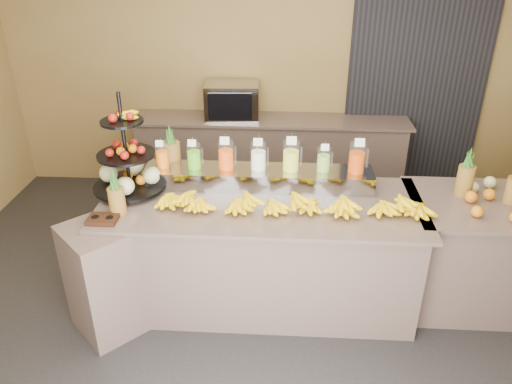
# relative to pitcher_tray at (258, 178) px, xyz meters

# --- Properties ---
(ground) EXTENTS (6.00, 6.00, 0.00)m
(ground) POSITION_rel_pitcher_tray_xyz_m (0.04, -0.58, -1.01)
(ground) COLOR black
(ground) RESTS_ON ground
(room_envelope) EXTENTS (6.04, 5.02, 2.82)m
(room_envelope) POSITION_rel_pitcher_tray_xyz_m (0.23, 0.21, 0.87)
(room_envelope) COLOR olive
(room_envelope) RESTS_ON ground
(buffet_counter) EXTENTS (2.75, 1.25, 0.93)m
(buffet_counter) POSITION_rel_pitcher_tray_xyz_m (-0.08, -0.32, -0.54)
(buffet_counter) COLOR gray
(buffet_counter) RESTS_ON ground
(right_counter) EXTENTS (1.08, 0.88, 0.93)m
(right_counter) POSITION_rel_pitcher_tray_xyz_m (1.74, -0.18, -0.54)
(right_counter) COLOR gray
(right_counter) RESTS_ON ground
(back_ledge) EXTENTS (3.10, 0.55, 0.93)m
(back_ledge) POSITION_rel_pitcher_tray_xyz_m (0.04, 1.67, -0.54)
(back_ledge) COLOR gray
(back_ledge) RESTS_ON ground
(pitcher_tray) EXTENTS (1.85, 0.30, 0.15)m
(pitcher_tray) POSITION_rel_pitcher_tray_xyz_m (0.00, 0.00, 0.00)
(pitcher_tray) COLOR gray
(pitcher_tray) RESTS_ON buffet_counter
(juice_pitcher_orange_a) EXTENTS (0.11, 0.11, 0.26)m
(juice_pitcher_orange_a) POSITION_rel_pitcher_tray_xyz_m (-0.78, -0.00, 0.16)
(juice_pitcher_orange_a) COLOR silver
(juice_pitcher_orange_a) RESTS_ON pitcher_tray
(juice_pitcher_green) EXTENTS (0.11, 0.12, 0.27)m
(juice_pitcher_green) POSITION_rel_pitcher_tray_xyz_m (-0.52, -0.00, 0.17)
(juice_pitcher_green) COLOR silver
(juice_pitcher_green) RESTS_ON pitcher_tray
(juice_pitcher_orange_b) EXTENTS (0.13, 0.13, 0.31)m
(juice_pitcher_orange_b) POSITION_rel_pitcher_tray_xyz_m (-0.26, -0.00, 0.18)
(juice_pitcher_orange_b) COLOR silver
(juice_pitcher_orange_b) RESTS_ON pitcher_tray
(juice_pitcher_milk) EXTENTS (0.12, 0.13, 0.30)m
(juice_pitcher_milk) POSITION_rel_pitcher_tray_xyz_m (-0.00, -0.00, 0.18)
(juice_pitcher_milk) COLOR silver
(juice_pitcher_milk) RESTS_ON pitcher_tray
(juice_pitcher_lemon) EXTENTS (0.13, 0.14, 0.32)m
(juice_pitcher_lemon) POSITION_rel_pitcher_tray_xyz_m (0.26, -0.00, 0.18)
(juice_pitcher_lemon) COLOR silver
(juice_pitcher_lemon) RESTS_ON pitcher_tray
(juice_pitcher_lime) EXTENTS (0.11, 0.11, 0.26)m
(juice_pitcher_lime) POSITION_rel_pitcher_tray_xyz_m (0.52, -0.00, 0.16)
(juice_pitcher_lime) COLOR silver
(juice_pitcher_lime) RESTS_ON pitcher_tray
(juice_pitcher_orange_c) EXTENTS (0.13, 0.14, 0.32)m
(juice_pitcher_orange_c) POSITION_rel_pitcher_tray_xyz_m (0.78, -0.00, 0.18)
(juice_pitcher_orange_c) COLOR silver
(juice_pitcher_orange_c) RESTS_ON pitcher_tray
(banana_heap) EXTENTS (2.17, 0.20, 0.18)m
(banana_heap) POSITION_rel_pitcher_tray_xyz_m (0.28, -0.37, 0.00)
(banana_heap) COLOR yellow
(banana_heap) RESTS_ON buffet_counter
(fruit_stand) EXTENTS (0.64, 0.64, 0.81)m
(fruit_stand) POSITION_rel_pitcher_tray_xyz_m (-0.99, -0.15, 0.13)
(fruit_stand) COLOR black
(fruit_stand) RESTS_ON buffet_counter
(condiment_caddy) EXTENTS (0.22, 0.16, 0.03)m
(condiment_caddy) POSITION_rel_pitcher_tray_xyz_m (-1.09, -0.63, -0.06)
(condiment_caddy) COLOR black
(condiment_caddy) RESTS_ON buffet_counter
(pineapple_left_a) EXTENTS (0.12, 0.12, 0.37)m
(pineapple_left_a) POSITION_rel_pitcher_tray_xyz_m (-1.01, -0.51, 0.06)
(pineapple_left_a) COLOR brown
(pineapple_left_a) RESTS_ON buffet_counter
(pineapple_left_b) EXTENTS (0.16, 0.16, 0.45)m
(pineapple_left_b) POSITION_rel_pitcher_tray_xyz_m (-0.75, 0.18, 0.10)
(pineapple_left_b) COLOR brown
(pineapple_left_b) RESTS_ON buffet_counter
(right_fruit_pile) EXTENTS (0.47, 0.45, 0.25)m
(right_fruit_pile) POSITION_rel_pitcher_tray_xyz_m (1.77, -0.21, 0.00)
(right_fruit_pile) COLOR brown
(right_fruit_pile) RESTS_ON right_counter
(oven_warmer) EXTENTS (0.61, 0.44, 0.39)m
(oven_warmer) POSITION_rel_pitcher_tray_xyz_m (-0.39, 1.67, 0.12)
(oven_warmer) COLOR gray
(oven_warmer) RESTS_ON back_ledge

